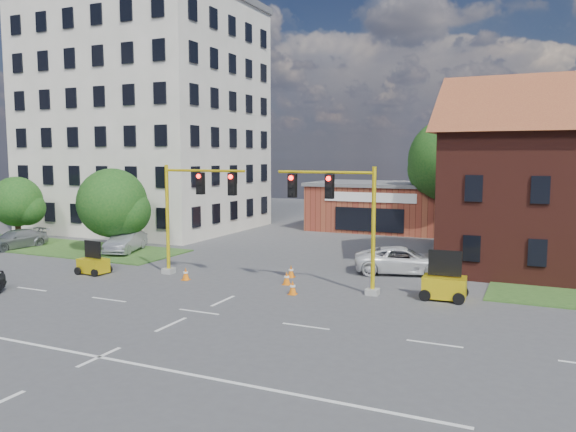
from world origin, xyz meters
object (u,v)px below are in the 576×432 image
(trailer_west, at_px, (93,264))
(trailer_east, at_px, (444,285))
(pickup_white, at_px, (403,260))
(signal_mast_west, at_px, (192,206))
(signal_mast_east, at_px, (341,213))

(trailer_west, bearing_deg, trailer_east, 13.62)
(trailer_east, xyz_separation_m, pickup_white, (-3.11, 5.02, 0.06))
(signal_mast_west, bearing_deg, pickup_white, 27.78)
(trailer_west, xyz_separation_m, pickup_white, (16.01, 7.45, 0.19))
(signal_mast_west, relative_size, pickup_white, 1.14)
(trailer_east, bearing_deg, signal_mast_east, -176.90)
(trailer_west, height_order, pickup_white, trailer_west)
(signal_mast_east, xyz_separation_m, trailer_east, (4.95, 0.54, -3.23))
(signal_mast_west, relative_size, trailer_east, 2.80)
(pickup_white, bearing_deg, trailer_west, 98.00)
(trailer_east, relative_size, pickup_white, 0.41)
(pickup_white, bearing_deg, signal_mast_west, 100.84)
(signal_mast_east, relative_size, pickup_white, 1.14)
(signal_mast_east, relative_size, trailer_east, 2.80)
(trailer_east, bearing_deg, signal_mast_west, 179.16)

